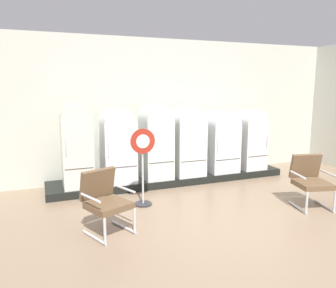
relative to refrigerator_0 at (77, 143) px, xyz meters
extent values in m
cube|color=#8A7158|center=(2.04, -2.90, -1.06)|extent=(12.00, 10.00, 0.05)
cube|color=beige|center=(2.04, 0.76, 0.57)|extent=(11.76, 0.12, 3.21)
cube|color=#47443F|center=(2.04, 0.75, 1.83)|extent=(11.76, 0.07, 0.06)
cube|color=black|center=(2.04, 0.12, -0.96)|extent=(5.36, 0.95, 0.15)
cube|color=silver|center=(0.00, 0.00, -0.20)|extent=(0.58, 0.63, 1.36)
cylinder|color=silver|center=(0.00, 0.00, 0.48)|extent=(0.58, 0.62, 0.58)
cube|color=#383838|center=(0.00, -0.32, -0.44)|extent=(0.53, 0.01, 0.01)
cylinder|color=silver|center=(-0.23, -0.33, -0.04)|extent=(0.02, 0.02, 0.28)
cube|color=white|center=(0.83, 0.00, -0.27)|extent=(0.66, 0.62, 1.22)
cylinder|color=white|center=(0.83, 0.00, 0.34)|extent=(0.66, 0.61, 0.66)
cube|color=#383838|center=(0.83, -0.32, -0.49)|extent=(0.61, 0.01, 0.01)
cylinder|color=silver|center=(0.56, -0.33, -0.12)|extent=(0.02, 0.02, 0.28)
cube|color=silver|center=(1.67, 0.03, -0.23)|extent=(0.60, 0.70, 1.30)
cylinder|color=silver|center=(1.67, 0.03, 0.42)|extent=(0.60, 0.68, 0.60)
cube|color=#383838|center=(1.67, -0.32, -0.46)|extent=(0.55, 0.01, 0.01)
cylinder|color=silver|center=(1.43, -0.33, -0.08)|extent=(0.02, 0.02, 0.28)
cube|color=white|center=(2.41, 0.02, -0.28)|extent=(0.66, 0.68, 1.20)
cylinder|color=white|center=(2.41, 0.02, 0.32)|extent=(0.66, 0.66, 0.66)
cube|color=#383838|center=(2.41, -0.32, -0.49)|extent=(0.61, 0.01, 0.01)
cylinder|color=silver|center=(2.67, -0.33, -0.13)|extent=(0.02, 0.02, 0.28)
cube|color=white|center=(3.27, 0.03, -0.34)|extent=(0.68, 0.68, 1.09)
cylinder|color=white|center=(3.27, 0.03, 0.21)|extent=(0.68, 0.67, 0.68)
cube|color=#383838|center=(3.27, -0.32, -0.53)|extent=(0.63, 0.01, 0.01)
cylinder|color=silver|center=(2.98, -0.33, -0.20)|extent=(0.02, 0.02, 0.28)
cube|color=white|center=(4.07, 0.03, -0.31)|extent=(0.59, 0.70, 1.13)
cylinder|color=white|center=(4.07, 0.03, 0.25)|extent=(0.59, 0.68, 0.59)
cube|color=#383838|center=(4.07, -0.32, -0.52)|extent=(0.55, 0.01, 0.01)
cylinder|color=silver|center=(4.31, -0.33, -0.18)|extent=(0.02, 0.02, 0.28)
cylinder|color=silver|center=(-0.02, -2.15, -1.01)|extent=(0.27, 0.55, 0.04)
cylinder|color=silver|center=(0.09, -2.40, -0.83)|extent=(0.05, 0.05, 0.37)
cylinder|color=silver|center=(0.45, -1.95, -1.01)|extent=(0.27, 0.55, 0.04)
cylinder|color=silver|center=(0.55, -2.20, -0.83)|extent=(0.05, 0.05, 0.37)
cube|color=brown|center=(0.21, -2.05, -0.60)|extent=(0.71, 0.70, 0.09)
cube|color=brown|center=(0.10, -1.79, -0.33)|extent=(0.57, 0.36, 0.45)
cylinder|color=silver|center=(-0.06, -2.16, -0.42)|extent=(0.22, 0.45, 0.04)
cylinder|color=silver|center=(0.48, -1.93, -0.42)|extent=(0.22, 0.45, 0.04)
cylinder|color=silver|center=(3.51, -2.26, -1.01)|extent=(0.18, 0.58, 0.04)
cylinder|color=silver|center=(3.45, -2.52, -0.83)|extent=(0.05, 0.05, 0.37)
cylinder|color=silver|center=(4.01, -2.38, -1.01)|extent=(0.18, 0.58, 0.04)
cylinder|color=silver|center=(3.94, -2.64, -0.83)|extent=(0.05, 0.05, 0.37)
cube|color=brown|center=(3.76, -2.32, -0.60)|extent=(0.66, 0.65, 0.09)
cube|color=brown|center=(3.82, -2.05, -0.33)|extent=(0.57, 0.29, 0.45)
cylinder|color=silver|center=(3.47, -2.25, -0.42)|extent=(0.15, 0.47, 0.04)
cylinder|color=silver|center=(4.04, -2.39, -0.42)|extent=(0.15, 0.47, 0.04)
cylinder|color=#2D2D30|center=(1.02, -1.09, -1.02)|extent=(0.32, 0.32, 0.03)
cylinder|color=silver|center=(1.02, -1.09, -0.43)|extent=(0.04, 0.04, 1.15)
cylinder|color=#A3291B|center=(1.02, -1.12, 0.15)|extent=(0.45, 0.02, 0.45)
cylinder|color=white|center=(1.02, -1.13, 0.15)|extent=(0.25, 0.00, 0.25)
camera|label=1|loc=(-0.62, -6.56, 1.09)|focal=35.06mm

